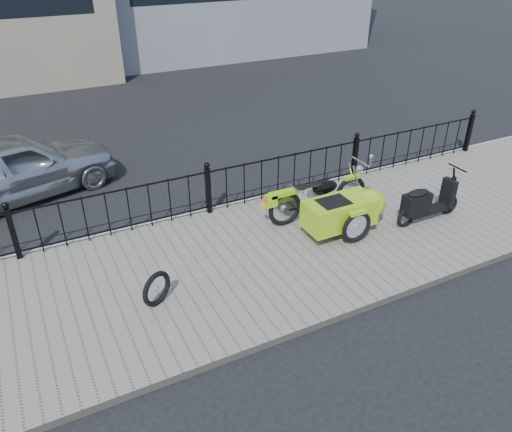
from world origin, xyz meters
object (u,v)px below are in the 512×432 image
motorcycle_sidecar (343,207)px  scooter (426,203)px  spare_tire (157,289)px  sedan_car (16,167)px

motorcycle_sidecar → scooter: bearing=-17.2°
spare_tire → sedan_car: size_ratio=0.14×
scooter → spare_tire: (-5.27, -0.06, -0.11)m
motorcycle_sidecar → spare_tire: bearing=-171.7°
scooter → motorcycle_sidecar: bearing=162.8°
scooter → sedan_car: 8.33m
motorcycle_sidecar → spare_tire: size_ratio=4.09×
motorcycle_sidecar → sedan_car: sedan_car is taller
motorcycle_sidecar → sedan_car: size_ratio=0.56×
sedan_car → motorcycle_sidecar: bearing=-145.3°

